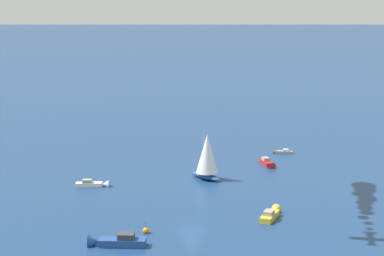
{
  "coord_description": "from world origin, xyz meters",
  "views": [
    {
      "loc": [
        78.93,
        77.8,
        38.86
      ],
      "look_at": [
        -0.71,
        -0.47,
        17.49
      ],
      "focal_mm": 63.9,
      "sensor_mm": 36.0,
      "label": 1
    }
  ],
  "objects_px": {
    "motorboat_outer_ring_c": "(94,184)",
    "motorboat_far_stbd": "(268,163)",
    "motorboat_outer_ring_d": "(115,241)",
    "marker_buoy": "(146,231)",
    "motorboat_near_centre": "(271,214)",
    "sailboat_outer_ring_b": "(207,156)",
    "motorboat_mid_cluster": "(282,152)"
  },
  "relations": [
    {
      "from": "motorboat_far_stbd",
      "to": "marker_buoy",
      "type": "distance_m",
      "value": 53.52
    },
    {
      "from": "sailboat_outer_ring_b",
      "to": "marker_buoy",
      "type": "relative_size",
      "value": 5.35
    },
    {
      "from": "motorboat_far_stbd",
      "to": "motorboat_outer_ring_c",
      "type": "xyz_separation_m",
      "value": [
        40.02,
        -14.49,
        -0.02
      ]
    },
    {
      "from": "marker_buoy",
      "to": "motorboat_mid_cluster",
      "type": "bearing_deg",
      "value": -162.61
    },
    {
      "from": "motorboat_far_stbd",
      "to": "motorboat_outer_ring_d",
      "type": "xyz_separation_m",
      "value": [
        58.95,
        15.66,
        0.17
      ]
    },
    {
      "from": "marker_buoy",
      "to": "motorboat_outer_ring_d",
      "type": "bearing_deg",
      "value": 7.06
    },
    {
      "from": "motorboat_near_centre",
      "to": "sailboat_outer_ring_b",
      "type": "xyz_separation_m",
      "value": [
        -11.09,
        -26.33,
        4.53
      ]
    },
    {
      "from": "sailboat_outer_ring_b",
      "to": "motorboat_outer_ring_d",
      "type": "relative_size",
      "value": 1.33
    },
    {
      "from": "motorboat_near_centre",
      "to": "motorboat_far_stbd",
      "type": "height_order",
      "value": "motorboat_near_centre"
    },
    {
      "from": "motorboat_near_centre",
      "to": "sailboat_outer_ring_b",
      "type": "height_order",
      "value": "sailboat_outer_ring_b"
    },
    {
      "from": "motorboat_mid_cluster",
      "to": "motorboat_near_centre",
      "type": "bearing_deg",
      "value": 35.07
    },
    {
      "from": "sailboat_outer_ring_b",
      "to": "motorboat_outer_ring_c",
      "type": "distance_m",
      "value": 24.99
    },
    {
      "from": "motorboat_outer_ring_c",
      "to": "marker_buoy",
      "type": "xyz_separation_m",
      "value": [
        11.43,
        29.22,
        -0.14
      ]
    },
    {
      "from": "motorboat_far_stbd",
      "to": "motorboat_outer_ring_c",
      "type": "relative_size",
      "value": 1.13
    },
    {
      "from": "motorboat_near_centre",
      "to": "motorboat_mid_cluster",
      "type": "xyz_separation_m",
      "value": [
        -42.65,
        -29.94,
        -0.21
      ]
    },
    {
      "from": "motorboat_near_centre",
      "to": "motorboat_outer_ring_d",
      "type": "xyz_separation_m",
      "value": [
        28.81,
        -8.98,
        0.12
      ]
    },
    {
      "from": "motorboat_mid_cluster",
      "to": "sailboat_outer_ring_b",
      "type": "distance_m",
      "value": 32.12
    },
    {
      "from": "motorboat_near_centre",
      "to": "marker_buoy",
      "type": "bearing_deg",
      "value": -24.95
    },
    {
      "from": "motorboat_outer_ring_c",
      "to": "motorboat_far_stbd",
      "type": "bearing_deg",
      "value": 160.09
    },
    {
      "from": "motorboat_mid_cluster",
      "to": "motorboat_outer_ring_c",
      "type": "distance_m",
      "value": 53.33
    },
    {
      "from": "motorboat_mid_cluster",
      "to": "marker_buoy",
      "type": "xyz_separation_m",
      "value": [
        63.96,
        20.03,
        -0.0
      ]
    },
    {
      "from": "motorboat_mid_cluster",
      "to": "motorboat_outer_ring_d",
      "type": "distance_m",
      "value": 74.47
    },
    {
      "from": "motorboat_far_stbd",
      "to": "motorboat_outer_ring_d",
      "type": "bearing_deg",
      "value": 14.87
    },
    {
      "from": "motorboat_far_stbd",
      "to": "sailboat_outer_ring_b",
      "type": "height_order",
      "value": "sailboat_outer_ring_b"
    },
    {
      "from": "sailboat_outer_ring_b",
      "to": "motorboat_far_stbd",
      "type": "bearing_deg",
      "value": 174.93
    },
    {
      "from": "motorboat_far_stbd",
      "to": "sailboat_outer_ring_b",
      "type": "xyz_separation_m",
      "value": [
        19.05,
        -1.69,
        4.58
      ]
    },
    {
      "from": "motorboat_mid_cluster",
      "to": "motorboat_outer_ring_d",
      "type": "height_order",
      "value": "motorboat_outer_ring_d"
    },
    {
      "from": "sailboat_outer_ring_b",
      "to": "motorboat_outer_ring_d",
      "type": "height_order",
      "value": "sailboat_outer_ring_b"
    },
    {
      "from": "motorboat_far_stbd",
      "to": "sailboat_outer_ring_b",
      "type": "bearing_deg",
      "value": -5.07
    },
    {
      "from": "motorboat_far_stbd",
      "to": "motorboat_outer_ring_d",
      "type": "relative_size",
      "value": 0.82
    },
    {
      "from": "motorboat_near_centre",
      "to": "motorboat_mid_cluster",
      "type": "relative_size",
      "value": 1.6
    },
    {
      "from": "motorboat_outer_ring_d",
      "to": "sailboat_outer_ring_b",
      "type": "bearing_deg",
      "value": -156.5
    }
  ]
}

